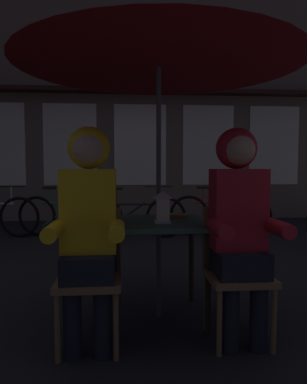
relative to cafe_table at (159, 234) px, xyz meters
The scene contains 13 objects.
ground_plane 0.64m from the cafe_table, ahead, with size 60.00×60.00×0.00m, color black.
cafe_table is the anchor object (origin of this frame).
patio_umbrella 1.42m from the cafe_table, ahead, with size 2.10×2.10×2.31m.
lantern 0.25m from the cafe_table, 80.85° to the right, with size 0.11×0.11×0.23m.
chair_left 0.62m from the cafe_table, 142.45° to the right, with size 0.40×0.40×0.87m.
chair_right 0.62m from the cafe_table, 37.55° to the right, with size 0.40×0.40×0.87m.
person_left_hooded 0.67m from the cafe_table, 138.43° to the right, with size 0.45×0.56×1.40m.
person_right_hooded 0.67m from the cafe_table, 41.57° to the right, with size 0.45×0.56×1.40m.
shopfront_building 5.96m from the cafe_table, 96.69° to the left, with size 10.00×0.93×6.20m.
bicycle_second 3.52m from the cafe_table, 109.92° to the left, with size 1.65×0.44×0.84m.
bicycle_third 3.11m from the cafe_table, 91.73° to the left, with size 1.68×0.08×0.84m.
bicycle_fourth 3.47m from the cafe_table, 67.40° to the left, with size 1.64×0.45×0.84m.
book 0.26m from the cafe_table, 49.89° to the left, with size 0.20×0.14×0.02m, color olive.
Camera 1 is at (-0.26, -2.71, 1.15)m, focal length 34.20 mm.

